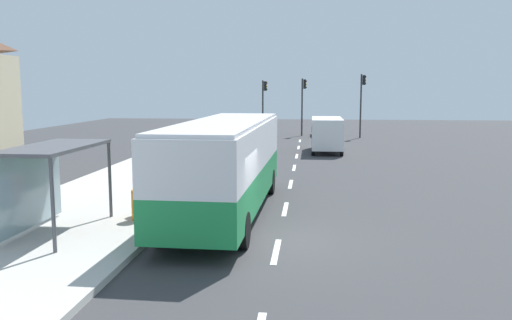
{
  "coord_description": "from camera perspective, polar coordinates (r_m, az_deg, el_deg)",
  "views": [
    {
      "loc": [
        1.12,
        -14.57,
        4.28
      ],
      "look_at": [
        -1.0,
        5.92,
        1.5
      ],
      "focal_mm": 37.3,
      "sensor_mm": 36.0,
      "label": 1
    }
  ],
  "objects": [
    {
      "name": "traffic_light_far_side",
      "position": [
        47.9,
        0.85,
        6.53
      ],
      "size": [
        0.49,
        0.28,
        4.99
      ],
      "color": "#2D2D2D",
      "rests_on": "ground"
    },
    {
      "name": "recycling_bin_yellow",
      "position": [
        17.8,
        -11.65,
        -4.23
      ],
      "size": [
        0.52,
        0.52,
        0.95
      ],
      "primitive_type": "cylinder",
      "color": "yellow",
      "rests_on": "sidewalk_platform"
    },
    {
      "name": "lane_stripe_seg_6",
      "position": [
        38.81,
        4.58,
        1.34
      ],
      "size": [
        0.16,
        2.2,
        0.01
      ],
      "primitive_type": "cube",
      "color": "silver",
      "rests_on": "ground"
    },
    {
      "name": "bus_shelter",
      "position": [
        16.27,
        -21.73,
        -0.57
      ],
      "size": [
        1.8,
        4.0,
        2.5
      ],
      "color": "#4C4C51",
      "rests_on": "sidewalk_platform"
    },
    {
      "name": "recycling_bin_orange",
      "position": [
        17.15,
        -12.35,
        -4.7
      ],
      "size": [
        0.52,
        0.52,
        0.95
      ],
      "primitive_type": "cylinder",
      "color": "orange",
      "rests_on": "sidewalk_platform"
    },
    {
      "name": "sedan_near",
      "position": [
        48.41,
        7.3,
        3.49
      ],
      "size": [
        2.03,
        4.49,
        1.52
      ],
      "color": "#B7B7BC",
      "rests_on": "ground"
    },
    {
      "name": "ground_plane",
      "position": [
        28.91,
        3.62,
        -0.88
      ],
      "size": [
        56.0,
        92.0,
        0.04
      ],
      "primitive_type": "cube",
      "color": "#38383A"
    },
    {
      "name": "white_van",
      "position": [
        36.2,
        7.6,
        2.96
      ],
      "size": [
        2.05,
        5.2,
        2.3
      ],
      "color": "white",
      "rests_on": "ground"
    },
    {
      "name": "traffic_light_median",
      "position": [
        48.52,
        5.08,
        6.64
      ],
      "size": [
        0.49,
        0.28,
        5.17
      ],
      "color": "#2D2D2D",
      "rests_on": "ground"
    },
    {
      "name": "lane_stripe_seg_3",
      "position": [
        23.97,
        3.73,
        -2.6
      ],
      "size": [
        0.16,
        2.2,
        0.01
      ],
      "primitive_type": "cube",
      "color": "silver",
      "rests_on": "ground"
    },
    {
      "name": "lane_stripe_seg_2",
      "position": [
        19.07,
        3.16,
        -5.27
      ],
      "size": [
        0.16,
        2.2,
        0.01
      ],
      "primitive_type": "cube",
      "color": "silver",
      "rests_on": "ground"
    },
    {
      "name": "lane_stripe_seg_7",
      "position": [
        43.79,
        4.74,
        2.05
      ],
      "size": [
        0.16,
        2.2,
        0.01
      ],
      "primitive_type": "cube",
      "color": "silver",
      "rests_on": "ground"
    },
    {
      "name": "sidewalk_platform",
      "position": [
        18.67,
        -18.11,
        -5.67
      ],
      "size": [
        6.2,
        30.0,
        0.18
      ],
      "primitive_type": "cube",
      "color": "beige",
      "rests_on": "ground"
    },
    {
      "name": "recycling_bin_red",
      "position": [
        19.11,
        -10.39,
        -3.38
      ],
      "size": [
        0.52,
        0.52,
        0.95
      ],
      "primitive_type": "cylinder",
      "color": "red",
      "rests_on": "sidewalk_platform"
    },
    {
      "name": "lane_stripe_seg_1",
      "position": [
        14.25,
        2.17,
        -9.77
      ],
      "size": [
        0.16,
        2.2,
        0.01
      ],
      "primitive_type": "cube",
      "color": "silver",
      "rests_on": "ground"
    },
    {
      "name": "lane_stripe_seg_5",
      "position": [
        33.85,
        4.38,
        0.41
      ],
      "size": [
        0.16,
        2.2,
        0.01
      ],
      "primitive_type": "cube",
      "color": "silver",
      "rests_on": "ground"
    },
    {
      "name": "traffic_light_near_side",
      "position": [
        47.11,
        11.31,
        6.74
      ],
      "size": [
        0.49,
        0.28,
        5.5
      ],
      "color": "#2D2D2D",
      "rests_on": "ground"
    },
    {
      "name": "bus",
      "position": [
        17.91,
        -3.25,
        -0.15
      ],
      "size": [
        2.73,
        11.06,
        3.21
      ],
      "color": "#1E8C47",
      "rests_on": "ground"
    },
    {
      "name": "recycling_bin_blue",
      "position": [
        18.45,
        -11.0,
        -3.79
      ],
      "size": [
        0.52,
        0.52,
        0.95
      ],
      "primitive_type": "cylinder",
      "color": "blue",
      "rests_on": "sidewalk_platform"
    },
    {
      "name": "lane_stripe_seg_4",
      "position": [
        28.9,
        4.11,
        -0.84
      ],
      "size": [
        0.16,
        2.2,
        0.01
      ],
      "primitive_type": "cube",
      "color": "silver",
      "rests_on": "ground"
    }
  ]
}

